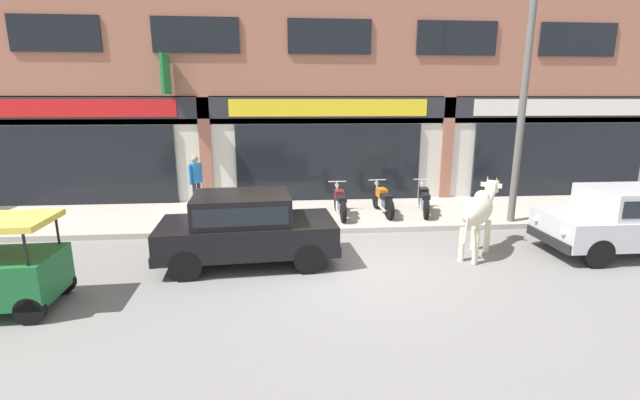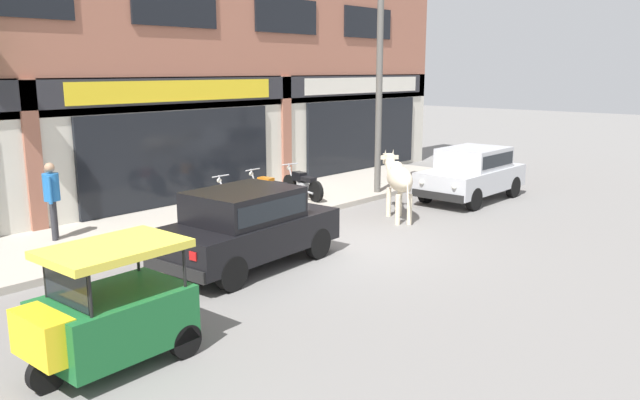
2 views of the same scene
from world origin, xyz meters
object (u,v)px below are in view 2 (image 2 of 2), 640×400
object	(u,v)px
car_1	(472,171)
motorcycle_2	(302,184)
utility_pole	(379,89)
motorcycle_0	(237,198)
pedestrian	(52,193)
car_0	(247,224)
cow	(398,179)
motorcycle_1	(270,190)
auto_rickshaw	(109,315)

from	to	relation	value
car_1	motorcycle_2	world-z (taller)	car_1
motorcycle_2	utility_pole	world-z (taller)	utility_pole
motorcycle_0	utility_pole	size ratio (longest dim) A/B	0.31
car_1	pedestrian	world-z (taller)	pedestrian
car_0	cow	bearing A→B (deg)	0.66
cow	pedestrian	bearing A→B (deg)	149.41
motorcycle_1	utility_pole	distance (m)	4.23
pedestrian	utility_pole	world-z (taller)	utility_pole
motorcycle_0	motorcycle_1	xyz separation A→B (m)	(1.24, 0.15, 0.00)
cow	utility_pole	bearing A→B (deg)	47.01
motorcycle_2	utility_pole	distance (m)	3.41
auto_rickshaw	car_1	bearing A→B (deg)	7.62
motorcycle_1	utility_pole	size ratio (longest dim) A/B	0.31
auto_rickshaw	car_0	bearing A→B (deg)	24.68
motorcycle_1	utility_pole	xyz separation A→B (m)	(3.23, -1.05, 2.52)
auto_rickshaw	utility_pole	size ratio (longest dim) A/B	0.35
auto_rickshaw	utility_pole	distance (m)	11.48
car_0	motorcycle_2	distance (m)	5.66
auto_rickshaw	motorcycle_2	size ratio (longest dim) A/B	1.12
utility_pole	cow	bearing A→B (deg)	-132.99
car_0	pedestrian	xyz separation A→B (m)	(-1.74, 3.98, 0.31)
motorcycle_2	utility_pole	size ratio (longest dim) A/B	0.31
pedestrian	utility_pole	bearing A→B (deg)	-12.58
pedestrian	car_1	bearing A→B (deg)	-22.49
auto_rickshaw	pedestrian	distance (m)	6.09
car_0	auto_rickshaw	distance (m)	4.16
car_0	motorcycle_2	world-z (taller)	car_0
utility_pole	pedestrian	bearing A→B (deg)	167.42
auto_rickshaw	motorcycle_0	distance (m)	7.70
auto_rickshaw	motorcycle_1	size ratio (longest dim) A/B	1.11
utility_pole	auto_rickshaw	bearing A→B (deg)	-160.14
pedestrian	car_0	bearing A→B (deg)	-66.38
car_1	auto_rickshaw	world-z (taller)	auto_rickshaw
car_1	car_0	bearing A→B (deg)	179.07
motorcycle_1	car_1	bearing A→B (deg)	-35.09
pedestrian	auto_rickshaw	bearing A→B (deg)	-109.56
cow	car_0	xyz separation A→B (m)	(-4.90, -0.06, -0.19)
motorcycle_1	pedestrian	distance (m)	5.40
pedestrian	motorcycle_1	bearing A→B (deg)	-9.16
car_1	auto_rickshaw	size ratio (longest dim) A/B	1.80
car_1	motorcycle_2	xyz separation A→B (m)	(-3.47, 3.22, -0.29)
car_0	car_1	size ratio (longest dim) A/B	1.02
motorcycle_2	utility_pole	bearing A→B (deg)	-26.16
motorcycle_0	car_1	bearing A→B (deg)	-27.87
cow	car_1	xyz separation A→B (m)	(3.30, -0.19, -0.19)
cow	utility_pole	world-z (taller)	utility_pole
car_0	utility_pole	size ratio (longest dim) A/B	0.64
motorcycle_1	utility_pole	bearing A→B (deg)	-17.97
motorcycle_0	pedestrian	world-z (taller)	pedestrian
cow	utility_pole	size ratio (longest dim) A/B	0.30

